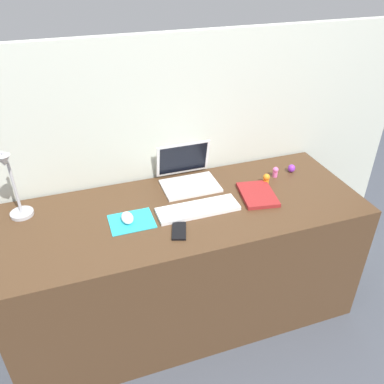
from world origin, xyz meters
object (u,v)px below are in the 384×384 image
at_px(mouse, 127,218).
at_px(toy_figurine_purple, 291,168).
at_px(desk_lamp, 13,188).
at_px(toy_figurine_pink, 275,172).
at_px(keyboard, 198,209).
at_px(toy_figurine_orange, 266,179).
at_px(cell_phone, 179,231).
at_px(laptop, 187,174).
at_px(notebook_pad, 258,194).

xyz_separation_m(mouse, toy_figurine_purple, (0.99, 0.16, 0.00)).
distance_m(desk_lamp, toy_figurine_pink, 1.36).
xyz_separation_m(keyboard, toy_figurine_orange, (0.44, 0.12, 0.02)).
relative_size(desk_lamp, toy_figurine_orange, 6.21).
bearing_deg(cell_phone, toy_figurine_orange, 41.80).
bearing_deg(toy_figurine_purple, laptop, 171.73).
bearing_deg(notebook_pad, desk_lamp, -179.54).
relative_size(notebook_pad, toy_figurine_orange, 3.92).
relative_size(laptop, notebook_pad, 1.25).
xyz_separation_m(desk_lamp, toy_figurine_purple, (1.47, -0.02, -0.15)).
bearing_deg(desk_lamp, toy_figurine_purple, -0.75).
bearing_deg(cell_phone, laptop, 85.29).
bearing_deg(keyboard, cell_phone, -136.97).
bearing_deg(mouse, toy_figurine_purple, 9.43).
bearing_deg(desk_lamp, keyboard, -14.33).
xyz_separation_m(laptop, mouse, (-0.38, -0.25, -0.03)).
distance_m(mouse, desk_lamp, 0.53).
relative_size(laptop, toy_figurine_orange, 4.90).
distance_m(laptop, toy_figurine_pink, 0.50).
xyz_separation_m(laptop, cell_phone, (-0.17, -0.41, -0.05)).
height_order(cell_phone, toy_figurine_pink, toy_figurine_pink).
relative_size(desk_lamp, toy_figurine_purple, 8.27).
bearing_deg(toy_figurine_pink, toy_figurine_purple, 8.71).
height_order(laptop, toy_figurine_pink, laptop).
xyz_separation_m(laptop, desk_lamp, (-0.86, -0.07, 0.12)).
relative_size(cell_phone, toy_figurine_purple, 2.78).
xyz_separation_m(laptop, toy_figurine_purple, (0.61, -0.09, -0.03)).
bearing_deg(toy_figurine_pink, keyboard, -161.70).
bearing_deg(toy_figurine_pink, desk_lamp, 178.43).
height_order(toy_figurine_orange, toy_figurine_pink, same).
bearing_deg(toy_figurine_orange, mouse, -173.22).
relative_size(cell_phone, toy_figurine_orange, 2.09).
bearing_deg(cell_phone, toy_figurine_purple, 40.78).
distance_m(mouse, toy_figurine_purple, 1.00).
bearing_deg(cell_phone, toy_figurine_pink, 42.95).
height_order(keyboard, desk_lamp, desk_lamp).
height_order(laptop, keyboard, laptop).
bearing_deg(keyboard, toy_figurine_pink, 18.30).
relative_size(keyboard, mouse, 4.27).
xyz_separation_m(mouse, toy_figurine_pink, (0.87, 0.15, 0.01)).
relative_size(mouse, desk_lamp, 0.25).
relative_size(mouse, toy_figurine_purple, 2.09).
bearing_deg(laptop, toy_figurine_pink, -12.19).
bearing_deg(toy_figurine_purple, toy_figurine_orange, -160.64).
xyz_separation_m(mouse, cell_phone, (0.21, -0.16, -0.02)).
distance_m(laptop, toy_figurine_purple, 0.61).
relative_size(cell_phone, desk_lamp, 0.34).
height_order(keyboard, toy_figurine_orange, toy_figurine_orange).
distance_m(laptop, desk_lamp, 0.87).
relative_size(keyboard, toy_figurine_pink, 6.78).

